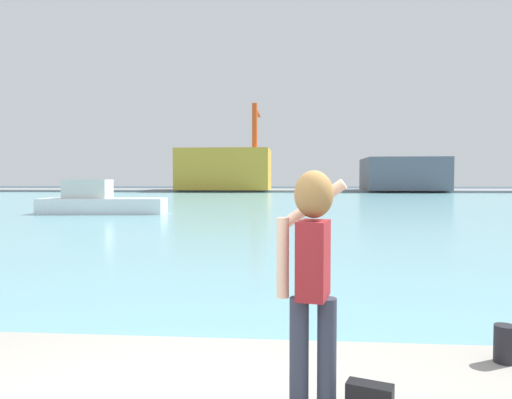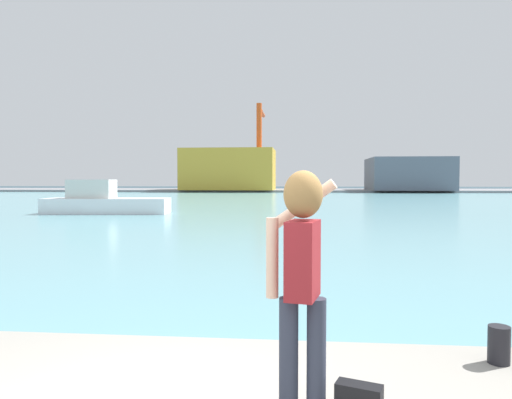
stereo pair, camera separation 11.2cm
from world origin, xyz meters
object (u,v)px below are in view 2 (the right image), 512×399
(port_crane, at_px, (260,137))
(boat_moored, at_px, (104,202))
(harbor_bollard, at_px, (499,345))
(person_photographer, at_px, (302,264))
(warehouse_right, at_px, (408,174))
(warehouse_left, at_px, (229,170))

(port_crane, bearing_deg, boat_moored, -95.48)
(harbor_bollard, bearing_deg, person_photographer, -150.11)
(boat_moored, xyz_separation_m, port_crane, (5.59, 58.29, 9.49))
(harbor_bollard, relative_size, port_crane, 0.02)
(person_photographer, bearing_deg, warehouse_right, -0.54)
(warehouse_left, bearing_deg, port_crane, -4.68)
(person_photographer, relative_size, warehouse_left, 0.10)
(person_photographer, distance_m, port_crane, 86.36)
(boat_moored, bearing_deg, person_photographer, -69.34)
(warehouse_right, bearing_deg, harbor_bollard, -101.97)
(harbor_bollard, bearing_deg, warehouse_right, 78.03)
(harbor_bollard, height_order, port_crane, port_crane)
(harbor_bollard, bearing_deg, port_crane, 96.39)
(person_photographer, height_order, warehouse_left, warehouse_left)
(warehouse_left, bearing_deg, person_photographer, -81.02)
(person_photographer, xyz_separation_m, warehouse_left, (-13.61, 86.08, 2.57))
(warehouse_left, bearing_deg, harbor_bollard, -79.73)
(person_photographer, height_order, warehouse_right, warehouse_right)
(boat_moored, bearing_deg, port_crane, 79.26)
(boat_moored, xyz_separation_m, warehouse_right, (33.08, 58.69, 2.55))
(boat_moored, relative_size, port_crane, 0.52)
(person_photographer, height_order, port_crane, port_crane)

